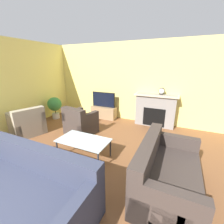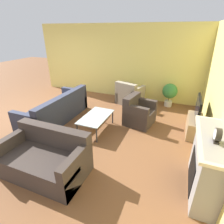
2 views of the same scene
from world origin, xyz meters
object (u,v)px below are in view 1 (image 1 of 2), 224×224
tv (104,100)px  potted_plant (55,105)px  armchair_by_window (28,124)px  armchair_accent (80,124)px  couch_sectional (21,189)px  mantel_clock (162,91)px  coffee_table (84,141)px  couch_loveseat (166,174)px

tv → potted_plant: size_ratio=1.10×
tv → potted_plant: bearing=-153.9°
armchair_by_window → armchair_accent: bearing=133.7°
tv → couch_sectional: size_ratio=0.40×
tv → armchair_accent: 1.54m
tv → armchair_by_window: (-1.36, -2.16, -0.42)m
tv → mantel_clock: 2.07m
armchair_accent → couch_sectional: bearing=116.4°
potted_plant → mantel_clock: mantel_clock is taller
couch_sectional → armchair_by_window: 2.64m
armchair_accent → coffee_table: armchair_accent is taller
armchair_by_window → potted_plant: size_ratio=1.24×
couch_sectional → potted_plant: size_ratio=2.79×
couch_loveseat → armchair_by_window: 3.91m
armchair_accent → coffee_table: (0.80, -0.95, 0.07)m
tv → armchair_accent: size_ratio=1.01×
couch_sectional → armchair_accent: (-0.70, 2.32, 0.02)m
couch_loveseat → mantel_clock: bearing=10.4°
armchair_by_window → armchair_accent: size_ratio=1.14×
armchair_by_window → armchair_accent: same height
tv → mantel_clock: (2.02, 0.09, 0.45)m
armchair_by_window → coffee_table: size_ratio=0.90×
tv → mantel_clock: size_ratio=4.16×
coffee_table → potted_plant: 2.94m
potted_plant → armchair_accent: bearing=-22.4°
armchair_by_window → potted_plant: armchair_by_window is taller
couch_sectional → armchair_accent: 2.43m
tv → couch_loveseat: bearing=-46.2°
armchair_accent → potted_plant: size_ratio=1.09×
couch_sectional → mantel_clock: bearing=71.3°
couch_loveseat → mantel_clock: size_ratio=7.34×
potted_plant → mantel_clock: (3.66, 0.89, 0.65)m
armchair_by_window → coffee_table: armchair_by_window is taller
coffee_table → couch_sectional: bearing=-94.1°
couch_sectional → armchair_by_window: bearing=141.5°
mantel_clock → potted_plant: bearing=-166.3°
tv → mantel_clock: mantel_clock is taller
couch_sectional → couch_loveseat: (1.82, 1.18, 0.00)m
armchair_by_window → mantel_clock: bearing=140.7°
couch_loveseat → potted_plant: couch_loveseat is taller
tv → couch_loveseat: 3.66m
coffee_table → mantel_clock: 2.90m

